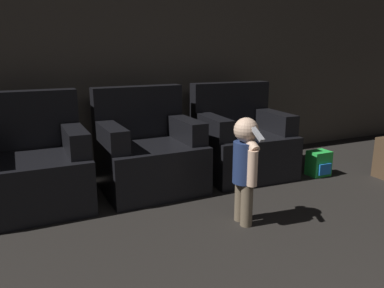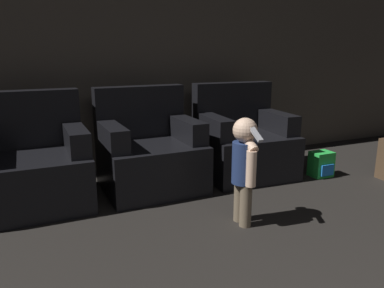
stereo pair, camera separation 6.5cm
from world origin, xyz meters
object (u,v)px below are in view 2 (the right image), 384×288
object	(u,v)px
armchair_left	(33,166)
armchair_right	(243,143)
person_toddler	(245,163)
armchair_middle	(149,153)
toy_backpack	(321,164)

from	to	relation	value
armchair_left	armchair_right	size ratio (longest dim) A/B	1.00
person_toddler	armchair_middle	bearing A→B (deg)	-154.56
armchair_right	person_toddler	bearing A→B (deg)	-117.97
armchair_middle	armchair_left	bearing A→B (deg)	178.78
armchair_middle	toy_backpack	distance (m)	1.75
armchair_left	armchair_right	world-z (taller)	same
armchair_right	person_toddler	distance (m)	1.20
armchair_left	person_toddler	size ratio (longest dim) A/B	1.16
armchair_right	person_toddler	xyz separation A→B (m)	(-0.61, -1.02, 0.14)
armchair_right	person_toddler	size ratio (longest dim) A/B	1.16
toy_backpack	armchair_middle	bearing A→B (deg)	166.37
armchair_left	armchair_middle	world-z (taller)	same
armchair_right	toy_backpack	bearing A→B (deg)	-27.96
armchair_middle	armchair_right	xyz separation A→B (m)	(1.00, -0.00, 0.00)
armchair_left	toy_backpack	xyz separation A→B (m)	(2.68, -0.41, -0.20)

